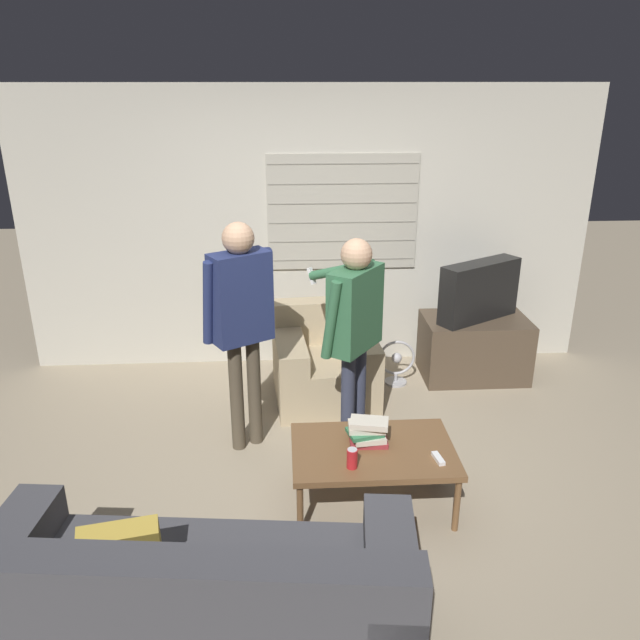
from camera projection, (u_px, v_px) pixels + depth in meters
ground_plane at (323, 481)px, 4.27m from camera, size 16.00×16.00×0.00m
wall_back at (310, 230)px, 5.70m from camera, size 5.20×0.08×2.55m
couch_blue at (195, 603)px, 2.90m from camera, size 2.12×1.03×0.79m
armchair_beige at (324, 363)px, 5.32m from camera, size 0.89×0.92×0.78m
coffee_table at (373, 453)px, 3.93m from camera, size 1.02×0.67×0.41m
tv_stand at (474, 347)px, 5.70m from camera, size 0.93×0.58×0.56m
tv at (479, 291)px, 5.51m from camera, size 0.79×0.58×0.53m
person_left_standing at (241, 309)px, 4.33m from camera, size 0.52×0.85×1.70m
person_right_standing at (354, 319)px, 4.36m from camera, size 0.53×0.80×1.58m
book_stack at (368, 432)px, 3.95m from camera, size 0.28×0.21×0.17m
soda_can at (352, 458)px, 3.71m from camera, size 0.07×0.07×0.13m
spare_remote at (438, 458)px, 3.79m from camera, size 0.06×0.13×0.02m
floor_fan at (397, 363)px, 5.58m from camera, size 0.33×0.20×0.42m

